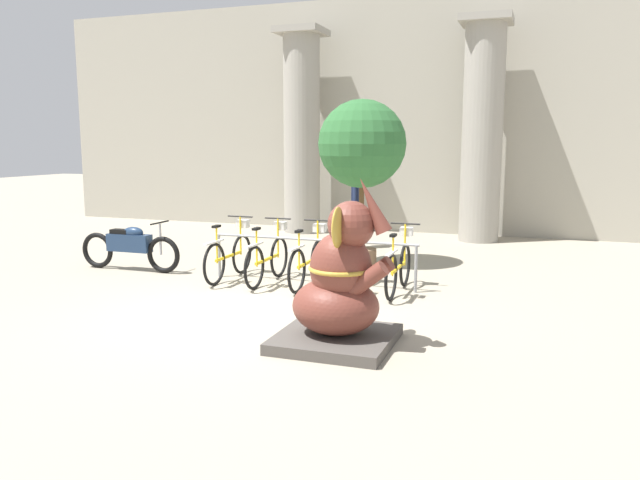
{
  "coord_description": "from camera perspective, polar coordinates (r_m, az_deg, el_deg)",
  "views": [
    {
      "loc": [
        3.61,
        -7.55,
        2.34
      ],
      "look_at": [
        0.77,
        0.46,
        1.0
      ],
      "focal_mm": 35.0,
      "sensor_mm": 36.0,
      "label": 1
    }
  ],
  "objects": [
    {
      "name": "ground_plane",
      "position": [
        8.68,
        -5.86,
        -6.71
      ],
      "size": [
        60.0,
        60.0,
        0.0
      ],
      "primitive_type": "plane",
      "color": "#9E937F"
    },
    {
      "name": "building_facade",
      "position": [
        16.56,
        7.04,
        11.18
      ],
      "size": [
        20.0,
        0.2,
        6.0
      ],
      "color": "#A39E8E",
      "rests_on": "ground_plane"
    },
    {
      "name": "column_left",
      "position": [
        16.24,
        -1.68,
        9.96
      ],
      "size": [
        1.16,
        1.16,
        5.16
      ],
      "color": "gray",
      "rests_on": "ground_plane"
    },
    {
      "name": "column_right",
      "position": [
        15.21,
        14.62,
        9.74
      ],
      "size": [
        1.16,
        1.16,
        5.16
      ],
      "color": "gray",
      "rests_on": "ground_plane"
    },
    {
      "name": "bike_rack",
      "position": [
        10.27,
        -0.73,
        -0.78
      ],
      "size": [
        3.56,
        0.05,
        0.77
      ],
      "color": "gray",
      "rests_on": "ground_plane"
    },
    {
      "name": "bicycle_0",
      "position": [
        10.82,
        -8.27,
        -1.36
      ],
      "size": [
        0.48,
        1.71,
        1.05
      ],
      "color": "black",
      "rests_on": "ground_plane"
    },
    {
      "name": "bicycle_1",
      "position": [
        10.46,
        -4.77,
        -1.65
      ],
      "size": [
        0.48,
        1.71,
        1.05
      ],
      "color": "black",
      "rests_on": "ground_plane"
    },
    {
      "name": "bicycle_2",
      "position": [
        10.16,
        -1.03,
        -1.93
      ],
      "size": [
        0.48,
        1.71,
        1.05
      ],
      "color": "black",
      "rests_on": "ground_plane"
    },
    {
      "name": "bicycle_3",
      "position": [
        9.93,
        2.97,
        -2.21
      ],
      "size": [
        0.48,
        1.71,
        1.05
      ],
      "color": "black",
      "rests_on": "ground_plane"
    },
    {
      "name": "bicycle_4",
      "position": [
        9.81,
        7.23,
        -2.4
      ],
      "size": [
        0.48,
        1.71,
        1.05
      ],
      "color": "black",
      "rests_on": "ground_plane"
    },
    {
      "name": "elephant_statue",
      "position": [
        7.19,
        1.86,
        -4.44
      ],
      "size": [
        1.32,
        1.32,
        1.99
      ],
      "color": "#4C4742",
      "rests_on": "ground_plane"
    },
    {
      "name": "motorcycle",
      "position": [
        11.92,
        -16.98,
        -0.53
      ],
      "size": [
        2.1,
        0.55,
        0.93
      ],
      "color": "black",
      "rests_on": "ground_plane"
    },
    {
      "name": "person_pedestrian",
      "position": [
        13.83,
        3.45,
        3.3
      ],
      "size": [
        0.22,
        0.47,
        1.64
      ],
      "color": "brown",
      "rests_on": "ground_plane"
    },
    {
      "name": "potted_tree",
      "position": [
        11.85,
        3.86,
        8.51
      ],
      "size": [
        1.66,
        1.66,
        3.13
      ],
      "color": "brown",
      "rests_on": "ground_plane"
    }
  ]
}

